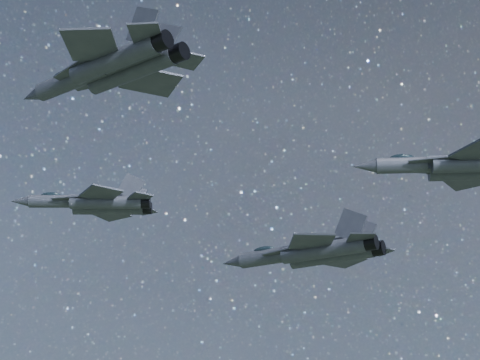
% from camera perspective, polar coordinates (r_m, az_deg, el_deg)
% --- Properties ---
extents(jet_lead, '(14.86, 9.81, 3.80)m').
position_cam_1_polar(jet_lead, '(82.96, -10.24, -1.63)').
color(jet_lead, '#383B46').
extents(jet_left, '(19.45, 13.63, 4.90)m').
position_cam_1_polar(jet_left, '(85.76, 5.31, -5.12)').
color(jet_left, '#383B46').
extents(jet_right, '(15.81, 10.83, 3.97)m').
position_cam_1_polar(jet_right, '(57.61, -9.17, 7.92)').
color(jet_right, '#383B46').
extents(jet_slot, '(16.32, 10.94, 4.13)m').
position_cam_1_polar(jet_slot, '(73.34, 15.37, 0.97)').
color(jet_slot, '#383B46').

